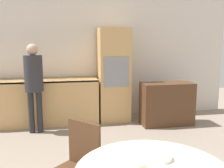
{
  "coord_description": "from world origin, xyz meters",
  "views": [
    {
      "loc": [
        -0.6,
        -0.04,
        1.62
      ],
      "look_at": [
        -0.0,
        3.07,
        1.1
      ],
      "focal_mm": 40.0,
      "sensor_mm": 36.0,
      "label": 1
    }
  ],
  "objects_px": {
    "person_standing": "(34,78)",
    "bowl_near": "(159,157)",
    "sideboard": "(167,104)",
    "chair_far_left": "(77,165)",
    "oven_unit": "(114,75)"
  },
  "relations": [
    {
      "from": "sideboard",
      "to": "person_standing",
      "type": "height_order",
      "value": "person_standing"
    },
    {
      "from": "sideboard",
      "to": "bowl_near",
      "type": "height_order",
      "value": "sideboard"
    },
    {
      "from": "person_standing",
      "to": "bowl_near",
      "type": "bearing_deg",
      "value": -66.83
    },
    {
      "from": "sideboard",
      "to": "chair_far_left",
      "type": "bearing_deg",
      "value": -128.5
    },
    {
      "from": "oven_unit",
      "to": "bowl_near",
      "type": "distance_m",
      "value": 3.41
    },
    {
      "from": "oven_unit",
      "to": "person_standing",
      "type": "distance_m",
      "value": 1.63
    },
    {
      "from": "chair_far_left",
      "to": "person_standing",
      "type": "relative_size",
      "value": 0.56
    },
    {
      "from": "person_standing",
      "to": "bowl_near",
      "type": "height_order",
      "value": "person_standing"
    },
    {
      "from": "sideboard",
      "to": "person_standing",
      "type": "distance_m",
      "value": 2.59
    },
    {
      "from": "sideboard",
      "to": "bowl_near",
      "type": "bearing_deg",
      "value": -114.22
    },
    {
      "from": "sideboard",
      "to": "person_standing",
      "type": "relative_size",
      "value": 0.64
    },
    {
      "from": "oven_unit",
      "to": "chair_far_left",
      "type": "distance_m",
      "value": 3.07
    },
    {
      "from": "sideboard",
      "to": "bowl_near",
      "type": "relative_size",
      "value": 5.43
    },
    {
      "from": "chair_far_left",
      "to": "bowl_near",
      "type": "xyz_separation_m",
      "value": [
        0.6,
        -0.5,
        0.26
      ]
    },
    {
      "from": "sideboard",
      "to": "chair_far_left",
      "type": "relative_size",
      "value": 1.14
    }
  ]
}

